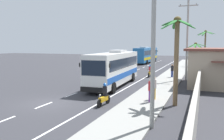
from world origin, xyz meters
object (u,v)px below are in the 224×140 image
(coach_bus_foreground, at_px, (114,67))
(utility_pole_mid, at_px, (187,37))
(pedestrian_far_walk, at_px, (172,70))
(motorcycle_trailing, at_px, (150,72))
(pedestrian_near_kerb, at_px, (151,90))
(pedestrian_midwalk, at_px, (154,87))
(utility_pole_nearest, at_px, (153,37))
(palm_second, at_px, (205,40))
(palm_nearest, at_px, (196,48))
(coach_bus_far_lane, at_px, (146,55))
(palm_third, at_px, (177,45))
(motorcycle_beside_bus, at_px, (104,96))

(coach_bus_foreground, height_order, utility_pole_mid, utility_pole_mid)
(coach_bus_foreground, relative_size, pedestrian_far_walk, 6.74)
(motorcycle_trailing, relative_size, pedestrian_near_kerb, 1.09)
(pedestrian_far_walk, xyz_separation_m, utility_pole_mid, (1.84, -0.99, 4.39))
(pedestrian_midwalk, xyz_separation_m, pedestrian_far_walk, (-0.27, 13.49, -0.04))
(coach_bus_foreground, relative_size, utility_pole_nearest, 1.26)
(palm_second, bearing_deg, pedestrian_near_kerb, -95.95)
(utility_pole_nearest, distance_m, palm_nearest, 37.03)
(coach_bus_foreground, xyz_separation_m, pedestrian_far_walk, (5.16, 8.05, -0.95))
(coach_bus_far_lane, relative_size, palm_third, 1.92)
(utility_pole_nearest, relative_size, palm_second, 1.25)
(coach_bus_foreground, distance_m, palm_third, 9.88)
(coach_bus_foreground, bearing_deg, motorcycle_beside_bus, -74.33)
(coach_bus_foreground, distance_m, motorcycle_trailing, 8.59)
(motorcycle_beside_bus, bearing_deg, pedestrian_midwalk, 40.87)
(coach_bus_foreground, bearing_deg, pedestrian_near_kerb, -50.21)
(motorcycle_beside_bus, xyz_separation_m, motorcycle_trailing, (-0.18, 16.38, 0.00))
(coach_bus_foreground, xyz_separation_m, coach_bus_far_lane, (-3.94, 31.59, 0.04))
(pedestrian_far_walk, xyz_separation_m, utility_pole_nearest, (1.40, -19.66, 3.80))
(coach_bus_foreground, bearing_deg, palm_third, -41.37)
(utility_pole_mid, bearing_deg, motorcycle_beside_bus, -107.19)
(coach_bus_far_lane, xyz_separation_m, palm_nearest, (11.39, -6.20, 1.74))
(pedestrian_midwalk, bearing_deg, motorcycle_beside_bus, -114.63)
(coach_bus_far_lane, distance_m, palm_third, 39.58)
(utility_pole_nearest, height_order, palm_nearest, utility_pole_nearest)
(palm_nearest, bearing_deg, coach_bus_foreground, -106.37)
(motorcycle_trailing, distance_m, utility_pole_mid, 6.93)
(pedestrian_midwalk, relative_size, pedestrian_far_walk, 1.05)
(motorcycle_trailing, distance_m, palm_nearest, 18.25)
(palm_nearest, height_order, palm_second, palm_second)
(pedestrian_midwalk, bearing_deg, motorcycle_trailing, 128.18)
(pedestrian_near_kerb, distance_m, palm_nearest, 32.02)
(motorcycle_trailing, relative_size, palm_second, 0.26)
(pedestrian_midwalk, height_order, palm_second, palm_second)
(coach_bus_far_lane, relative_size, palm_second, 1.67)
(pedestrian_near_kerb, bearing_deg, palm_third, 24.63)
(pedestrian_near_kerb, bearing_deg, coach_bus_far_lane, 124.22)
(pedestrian_midwalk, distance_m, palm_third, 3.90)
(pedestrian_near_kerb, distance_m, utility_pole_nearest, 6.50)
(pedestrian_near_kerb, relative_size, pedestrian_midwalk, 0.99)
(pedestrian_midwalk, xyz_separation_m, palm_second, (3.72, 35.27, 4.20))
(coach_bus_foreground, distance_m, palm_second, 31.37)
(pedestrian_midwalk, height_order, pedestrian_far_walk, pedestrian_midwalk)
(coach_bus_foreground, bearing_deg, motorcycle_trailing, 75.59)
(utility_pole_mid, bearing_deg, pedestrian_midwalk, -97.14)
(utility_pole_nearest, bearing_deg, palm_second, 86.42)
(pedestrian_near_kerb, relative_size, utility_pole_mid, 0.17)
(pedestrian_near_kerb, relative_size, palm_nearest, 0.37)
(palm_second, bearing_deg, palm_nearest, -110.93)
(utility_pole_nearest, height_order, utility_pole_mid, utility_pole_mid)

